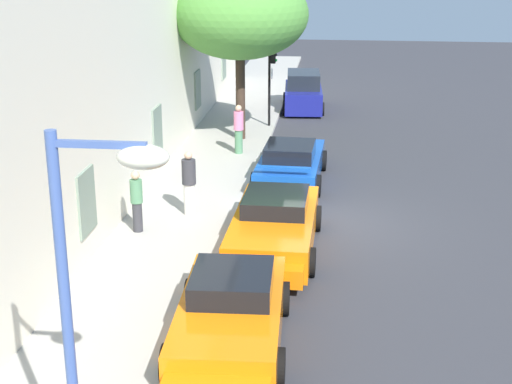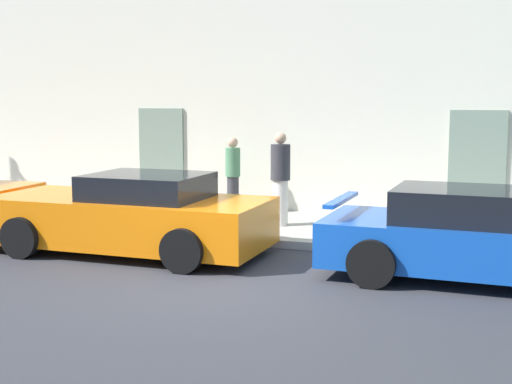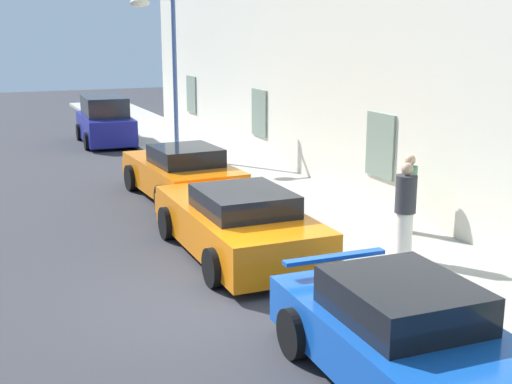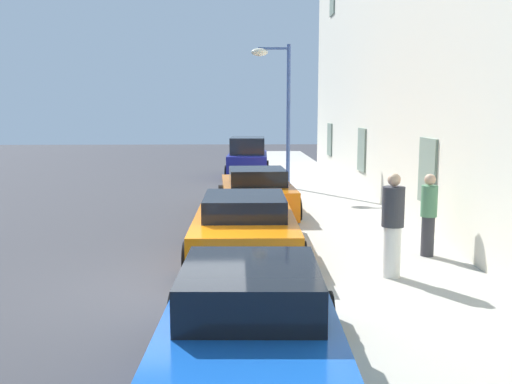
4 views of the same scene
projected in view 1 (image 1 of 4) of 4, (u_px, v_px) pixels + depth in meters
name	position (u px, v px, depth m)	size (l,w,h in m)	color
ground_plane	(327.00, 223.00, 20.58)	(80.00, 80.00, 0.00)	#333338
sidewalk	(185.00, 215.00, 20.97)	(60.00, 3.13, 0.14)	#A8A399
sportscar_red_lead	(230.00, 320.00, 14.08)	(4.73, 2.27, 1.37)	orange
sportscar_yellow_flank	(274.00, 229.00, 18.50)	(5.11, 2.23, 1.34)	orange
sportscar_white_middle	(291.00, 162.00, 24.12)	(4.91, 2.22, 1.31)	#144CB2
hatchback_distant	(303.00, 93.00, 34.10)	(3.88, 2.00, 1.72)	navy
tree_near_kerb	(240.00, 15.00, 27.41)	(4.99, 4.99, 6.23)	#38281E
traffic_light	(271.00, 70.00, 30.11)	(0.44, 0.36, 3.31)	black
street_lamp	(98.00, 259.00, 8.92)	(0.44, 1.42, 5.15)	#3F5999
pedestrian_admiring	(189.00, 183.00, 20.56)	(0.38, 0.38, 1.79)	silver
pedestrian_strolling	(239.00, 129.00, 26.56)	(0.43, 0.43, 1.73)	#4C7F59
pedestrian_bystander	(137.00, 200.00, 19.39)	(0.41, 0.41, 1.62)	#333338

